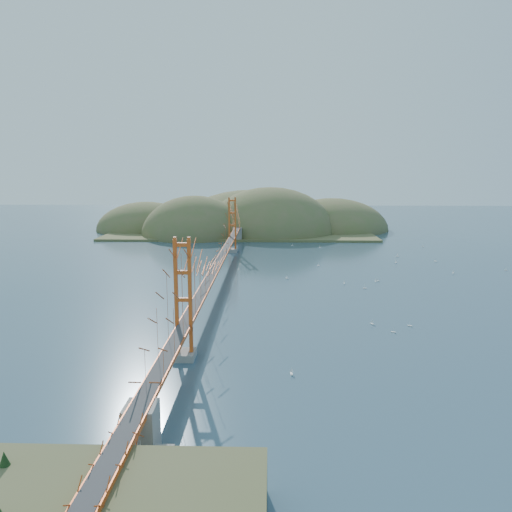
{
  "coord_description": "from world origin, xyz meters",
  "views": [
    {
      "loc": [
        8.11,
        -74.84,
        18.05
      ],
      "look_at": [
        5.91,
        0.0,
        4.56
      ],
      "focal_mm": 35.0,
      "sensor_mm": 36.0,
      "label": 1
    }
  ],
  "objects_px": {
    "fort": "(141,460)",
    "sailboat_0": "(376,281)",
    "sailboat_1": "(378,280)",
    "sailboat_2": "(365,288)",
    "bridge": "(217,240)"
  },
  "relations": [
    {
      "from": "bridge",
      "to": "sailboat_2",
      "type": "xyz_separation_m",
      "value": [
        22.26,
        -2.01,
        -6.86
      ]
    },
    {
      "from": "sailboat_1",
      "to": "sailboat_2",
      "type": "relative_size",
      "value": 0.97
    },
    {
      "from": "fort",
      "to": "sailboat_2",
      "type": "bearing_deg",
      "value": 64.57
    },
    {
      "from": "sailboat_2",
      "to": "sailboat_0",
      "type": "bearing_deg",
      "value": 60.76
    },
    {
      "from": "fort",
      "to": "sailboat_0",
      "type": "xyz_separation_m",
      "value": [
        24.46,
        50.61,
        -0.53
      ]
    },
    {
      "from": "bridge",
      "to": "fort",
      "type": "height_order",
      "value": "bridge"
    },
    {
      "from": "sailboat_0",
      "to": "sailboat_2",
      "type": "xyz_separation_m",
      "value": [
        -2.6,
        -4.64,
        0.0
      ]
    },
    {
      "from": "sailboat_1",
      "to": "sailboat_2",
      "type": "distance_m",
      "value": 5.88
    },
    {
      "from": "sailboat_1",
      "to": "fort",
      "type": "bearing_deg",
      "value": -116.02
    },
    {
      "from": "sailboat_2",
      "to": "fort",
      "type": "bearing_deg",
      "value": -115.43
    },
    {
      "from": "bridge",
      "to": "sailboat_2",
      "type": "bearing_deg",
      "value": -5.15
    },
    {
      "from": "sailboat_0",
      "to": "sailboat_1",
      "type": "relative_size",
      "value": 0.98
    },
    {
      "from": "fort",
      "to": "sailboat_1",
      "type": "bearing_deg",
      "value": 63.98
    },
    {
      "from": "sailboat_0",
      "to": "fort",
      "type": "bearing_deg",
      "value": -115.79
    },
    {
      "from": "sailboat_0",
      "to": "sailboat_1",
      "type": "bearing_deg",
      "value": 42.06
    }
  ]
}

